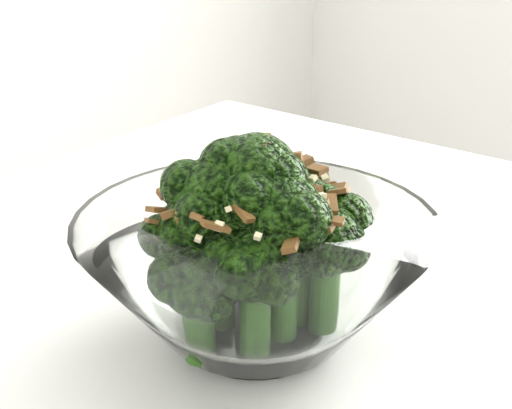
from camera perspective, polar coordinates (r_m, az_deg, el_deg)
broccoli_dish at (r=0.50m, az=0.02°, el=-4.27°), size 0.23×0.23×0.14m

